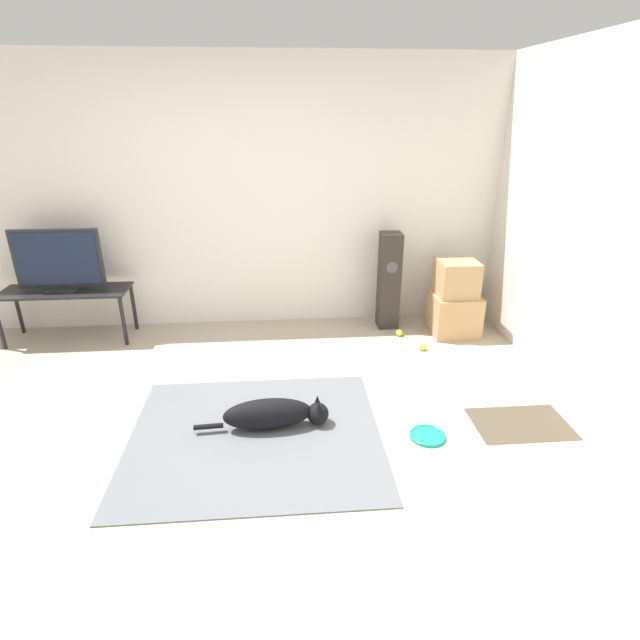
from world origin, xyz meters
TOP-DOWN VIEW (x-y plane):
  - ground_plane at (0.00, 0.00)m, footprint 12.00×12.00m
  - wall_back at (0.00, 2.10)m, footprint 8.00×0.06m
  - wall_right at (2.60, 0.00)m, footprint 0.06×8.00m
  - area_rug at (0.19, 0.03)m, footprint 1.70×1.49m
  - dog at (0.32, 0.11)m, footprint 0.93×0.23m
  - frisbee at (1.36, -0.08)m, footprint 0.24×0.24m
  - cardboard_box_lower at (2.09, 1.62)m, footprint 0.44×0.46m
  - cardboard_box_upper at (2.07, 1.61)m, footprint 0.36×0.38m
  - floor_speaker at (1.47, 1.82)m, footprint 0.20×0.21m
  - tv_stand at (-1.63, 1.77)m, footprint 1.16×0.43m
  - tv at (-1.63, 1.77)m, footprint 0.79×0.20m
  - tennis_ball_by_boxes at (1.54, 1.56)m, footprint 0.07×0.07m
  - tennis_ball_near_speaker at (1.68, 1.24)m, footprint 0.07×0.07m
  - door_mat at (2.06, 0.02)m, footprint 0.67×0.44m

SIDE VIEW (x-z plane):
  - ground_plane at x=0.00m, z-range 0.00..0.00m
  - door_mat at x=2.06m, z-range 0.00..0.01m
  - area_rug at x=0.19m, z-range 0.00..0.01m
  - frisbee at x=1.36m, z-range 0.00..0.03m
  - tennis_ball_by_boxes at x=1.54m, z-range 0.00..0.07m
  - tennis_ball_near_speaker at x=1.68m, z-range 0.00..0.07m
  - dog at x=0.32m, z-range 0.01..0.23m
  - cardboard_box_lower at x=2.09m, z-range 0.00..0.40m
  - tv_stand at x=-1.63m, z-range 0.19..0.69m
  - floor_speaker at x=1.47m, z-range 0.00..0.97m
  - cardboard_box_upper at x=2.07m, z-range 0.40..0.74m
  - tv at x=-1.63m, z-range 0.49..1.07m
  - wall_back at x=0.00m, z-range 0.00..2.55m
  - wall_right at x=2.60m, z-range 0.00..2.55m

